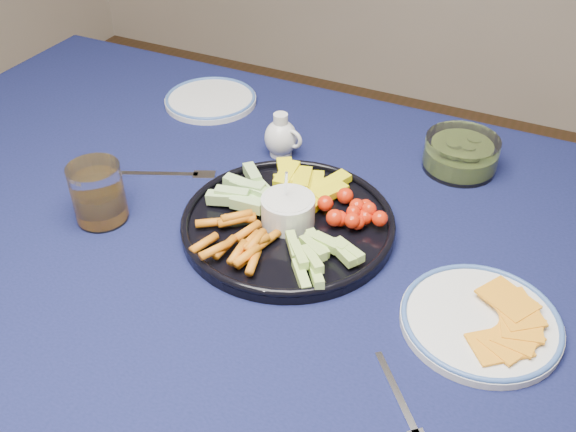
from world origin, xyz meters
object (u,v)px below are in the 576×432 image
at_px(pickle_bowl, 461,155).
at_px(cheese_plate, 481,319).
at_px(crudite_platter, 287,219).
at_px(creamer_pitcher, 281,137).
at_px(juice_tumbler, 99,196).
at_px(dining_table, 274,296).
at_px(side_plate_extra, 211,99).

distance_m(pickle_bowl, cheese_plate, 0.38).
height_order(crudite_platter, pickle_bowl, crudite_platter).
height_order(creamer_pitcher, juice_tumbler, juice_tumbler).
bearing_deg(pickle_bowl, cheese_plate, -71.87).
height_order(crudite_platter, cheese_plate, crudite_platter).
distance_m(crudite_platter, creamer_pitcher, 0.22).
relative_size(dining_table, cheese_plate, 7.89).
distance_m(creamer_pitcher, cheese_plate, 0.50).
bearing_deg(side_plate_extra, creamer_pitcher, -27.54).
relative_size(crudite_platter, pickle_bowl, 2.59).
distance_m(crudite_platter, side_plate_extra, 0.45).
height_order(creamer_pitcher, pickle_bowl, creamer_pitcher).
distance_m(pickle_bowl, side_plate_extra, 0.53).
xyz_separation_m(crudite_platter, side_plate_extra, (-0.32, 0.31, -0.01)).
distance_m(crudite_platter, pickle_bowl, 0.35).
bearing_deg(pickle_bowl, juice_tumbler, -140.72).
relative_size(dining_table, crudite_platter, 4.99).
bearing_deg(side_plate_extra, pickle_bowl, -2.01).
xyz_separation_m(pickle_bowl, side_plate_extra, (-0.53, 0.02, -0.02)).
xyz_separation_m(crudite_platter, creamer_pitcher, (-0.10, 0.19, 0.02)).
bearing_deg(juice_tumbler, dining_table, 7.79).
distance_m(creamer_pitcher, side_plate_extra, 0.25).
xyz_separation_m(crudite_platter, pickle_bowl, (0.20, 0.29, 0.01)).
xyz_separation_m(pickle_bowl, cheese_plate, (0.12, -0.36, -0.02)).
xyz_separation_m(dining_table, pickle_bowl, (0.19, 0.35, 0.11)).
height_order(dining_table, crudite_platter, crudite_platter).
bearing_deg(cheese_plate, crudite_platter, 167.44).
relative_size(crudite_platter, cheese_plate, 1.58).
bearing_deg(juice_tumbler, cheese_plate, 3.05).
bearing_deg(side_plate_extra, cheese_plate, -30.45).
xyz_separation_m(dining_table, crudite_platter, (-0.01, 0.06, 0.11)).
bearing_deg(dining_table, pickle_bowl, 61.33).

